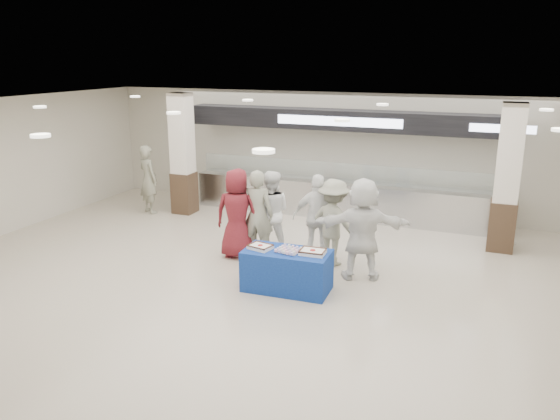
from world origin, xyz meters
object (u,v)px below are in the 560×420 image
at_px(sheet_cake_right, 313,252).
at_px(civilian_white, 362,229).
at_px(soldier_bg, 148,179).
at_px(chef_tall, 270,212).
at_px(display_table, 287,270).
at_px(civilian_maroon, 237,214).
at_px(sheet_cake_left, 260,246).
at_px(soldier_a, 257,214).
at_px(chef_short, 318,217).
at_px(soldier_b, 333,223).
at_px(cupcake_tray, 288,250).

height_order(sheet_cake_right, civilian_white, civilian_white).
height_order(civilian_white, soldier_bg, civilian_white).
bearing_deg(sheet_cake_right, soldier_bg, 149.82).
relative_size(chef_tall, soldier_bg, 0.98).
bearing_deg(display_table, sheet_cake_right, 0.36).
xyz_separation_m(civilian_maroon, soldier_bg, (-3.73, 2.18, -0.03)).
height_order(sheet_cake_left, sheet_cake_right, sheet_cake_right).
distance_m(soldier_a, chef_tall, 0.41).
distance_m(chef_tall, civilian_white, 2.27).
bearing_deg(civilian_maroon, soldier_bg, -40.11).
xyz_separation_m(sheet_cake_left, soldier_a, (-0.69, 1.42, 0.15)).
bearing_deg(soldier_a, sheet_cake_right, 136.44).
height_order(civilian_maroon, chef_short, civilian_maroon).
xyz_separation_m(chef_short, soldier_bg, (-5.33, 1.67, 0.02)).
bearing_deg(sheet_cake_left, display_table, 7.82).
relative_size(civilian_maroon, soldier_a, 1.01).
bearing_deg(soldier_bg, chef_tall, -174.46).
bearing_deg(chef_tall, civilian_maroon, 27.93).
bearing_deg(soldier_bg, soldier_b, -171.19).
xyz_separation_m(sheet_cake_left, civilian_white, (1.60, 1.12, 0.19)).
bearing_deg(soldier_b, chef_tall, 11.52).
relative_size(soldier_a, civilian_white, 0.95).
xyz_separation_m(chef_short, soldier_b, (0.38, -0.18, -0.02)).
distance_m(display_table, soldier_bg, 6.32).
height_order(sheet_cake_right, soldier_a, soldier_a).
xyz_separation_m(display_table, chef_tall, (-1.05, 1.74, 0.52)).
relative_size(cupcake_tray, civilian_maroon, 0.24).
relative_size(sheet_cake_right, chef_short, 0.25).
bearing_deg(sheet_cake_right, soldier_b, 92.74).
height_order(cupcake_tray, soldier_a, soldier_a).
bearing_deg(civilian_maroon, display_table, 132.77).
distance_m(chef_short, civilian_white, 1.28).
relative_size(sheet_cake_right, chef_tall, 0.25).
distance_m(display_table, civilian_maroon, 2.08).
relative_size(display_table, soldier_b, 0.87).
bearing_deg(chef_short, chef_tall, -13.84).
xyz_separation_m(display_table, civilian_white, (1.11, 1.05, 0.61)).
relative_size(sheet_cake_right, civilian_maroon, 0.24).
bearing_deg(display_table, civilian_white, 41.00).
bearing_deg(cupcake_tray, chef_short, 90.43).
xyz_separation_m(civilian_maroon, chef_short, (1.61, 0.51, -0.05)).
distance_m(civilian_maroon, soldier_a, 0.42).
distance_m(sheet_cake_left, chef_tall, 1.89).
distance_m(sheet_cake_left, soldier_a, 1.59).
height_order(sheet_cake_right, cupcake_tray, sheet_cake_right).
bearing_deg(sheet_cake_left, chef_short, 73.93).
xyz_separation_m(chef_short, civilian_white, (1.09, -0.67, 0.08)).
xyz_separation_m(chef_tall, soldier_b, (1.46, -0.20, -0.01)).
bearing_deg(sheet_cake_right, chef_tall, 131.77).
bearing_deg(civilian_maroon, chef_short, -172.29).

